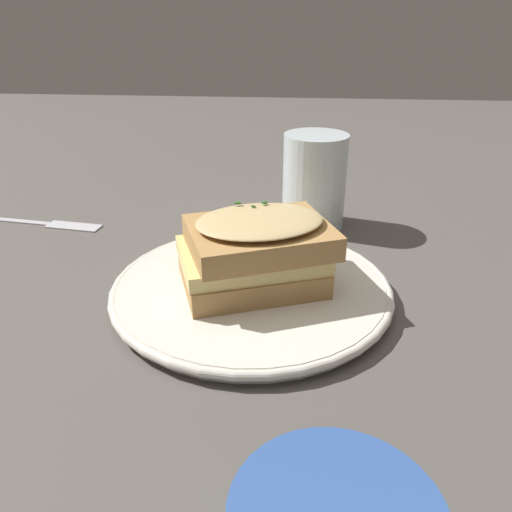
# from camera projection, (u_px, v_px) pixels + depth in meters

# --- Properties ---
(ground_plane) EXTENTS (2.40, 2.40, 0.00)m
(ground_plane) POSITION_uv_depth(u_px,v_px,m) (251.00, 296.00, 0.48)
(ground_plane) COLOR #514C47
(dinner_plate) EXTENTS (0.27, 0.27, 0.01)m
(dinner_plate) POSITION_uv_depth(u_px,v_px,m) (256.00, 289.00, 0.48)
(dinner_plate) COLOR silver
(dinner_plate) RESTS_ON ground_plane
(sandwich) EXTENTS (0.16, 0.14, 0.07)m
(sandwich) POSITION_uv_depth(u_px,v_px,m) (258.00, 251.00, 0.46)
(sandwich) COLOR #B2844C
(sandwich) RESTS_ON dinner_plate
(water_glass) EXTENTS (0.08, 0.08, 0.12)m
(water_glass) POSITION_uv_depth(u_px,v_px,m) (314.00, 181.00, 0.62)
(water_glass) COLOR silver
(water_glass) RESTS_ON ground_plane
(fork) EXTENTS (0.19, 0.04, 0.00)m
(fork) POSITION_uv_depth(u_px,v_px,m) (49.00, 223.00, 0.64)
(fork) COLOR silver
(fork) RESTS_ON ground_plane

